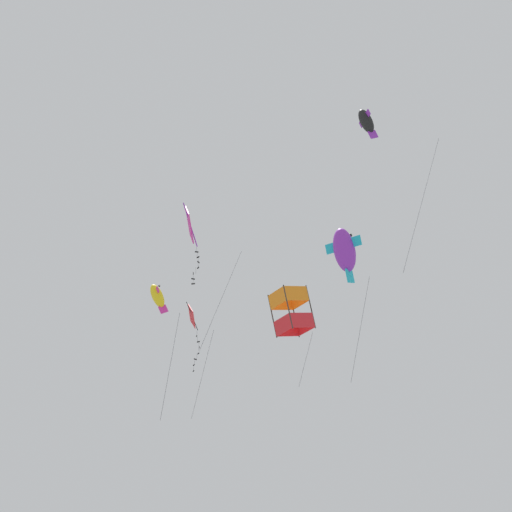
# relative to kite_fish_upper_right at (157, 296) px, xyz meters

# --- Properties ---
(kite_fish_upper_right) EXTENTS (1.45, 0.93, 6.24)m
(kite_fish_upper_right) POSITION_rel_kite_fish_upper_right_xyz_m (0.00, 0.00, 0.00)
(kite_fish_upper_right) COLOR yellow
(kite_box_far_centre) EXTENTS (2.47, 2.43, 5.55)m
(kite_box_far_centre) POSITION_rel_kite_fish_upper_right_xyz_m (4.95, 7.17, 1.97)
(kite_box_far_centre) COLOR orange
(kite_diamond_near_right) EXTENTS (1.43, 1.35, 6.42)m
(kite_diamond_near_right) POSITION_rel_kite_fish_upper_right_xyz_m (-0.30, 7.29, 1.98)
(kite_diamond_near_right) COLOR red
(kite_diamond_highest) EXTENTS (2.71, 2.89, 8.29)m
(kite_diamond_highest) POSITION_rel_kite_fish_upper_right_xyz_m (0.78, 1.98, 4.51)
(kite_diamond_highest) COLOR #DB2D93
(kite_fish_near_left) EXTENTS (3.63, 3.41, 9.42)m
(kite_fish_near_left) POSITION_rel_kite_fish_upper_right_xyz_m (9.47, -1.43, 7.05)
(kite_fish_near_left) COLOR black
(kite_fish_mid_left) EXTENTS (2.01, 1.83, 7.77)m
(kite_fish_mid_left) POSITION_rel_kite_fish_upper_right_xyz_m (7.99, 3.25, 3.21)
(kite_fish_mid_left) COLOR purple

